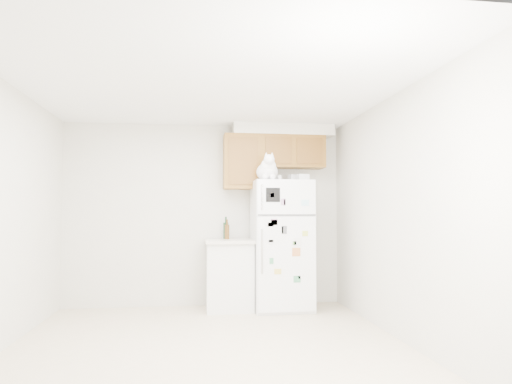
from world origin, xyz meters
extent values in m
cube|color=beige|center=(0.00, 0.00, -0.01)|extent=(3.80, 4.00, 0.01)
cube|color=beige|center=(0.00, 2.00, 1.25)|extent=(3.80, 0.04, 2.50)
cube|color=beige|center=(0.00, -2.00, 1.25)|extent=(3.80, 0.04, 2.50)
cube|color=beige|center=(1.90, 0.00, 1.25)|extent=(0.04, 4.00, 2.50)
cube|color=white|center=(0.00, 0.00, 2.50)|extent=(3.80, 4.00, 0.04)
cube|color=brown|center=(1.20, 1.82, 2.12)|extent=(0.90, 0.33, 0.45)
cube|color=brown|center=(0.50, 1.82, 1.98)|extent=(0.50, 0.33, 0.75)
cube|color=silver|center=(1.07, 1.83, 2.42)|extent=(1.40, 0.37, 0.15)
cube|color=white|center=(1.01, 1.62, 0.85)|extent=(0.76, 0.72, 1.70)
cube|color=white|center=(1.01, 1.25, 1.48)|extent=(0.74, 0.03, 0.44)
cube|color=white|center=(1.01, 1.25, 0.64)|extent=(0.74, 0.03, 1.19)
cube|color=#59595B|center=(1.01, 1.25, 1.25)|extent=(0.74, 0.03, 0.02)
cylinder|color=silver|center=(0.69, 1.22, 1.47)|extent=(0.02, 0.02, 0.32)
cylinder|color=silver|center=(0.69, 1.22, 0.80)|extent=(0.02, 0.02, 0.55)
cube|color=black|center=(0.83, 1.23, 1.50)|extent=(0.18, 0.00, 0.18)
cube|color=white|center=(0.85, 1.23, 1.05)|extent=(0.22, 0.00, 0.28)
cube|color=#649E4F|center=(1.10, 1.23, 0.90)|extent=(0.05, 0.00, 0.05)
cube|color=silver|center=(1.15, 1.23, 0.91)|extent=(0.10, 0.00, 0.10)
cube|color=#408E5E|center=(0.81, 1.23, 0.68)|extent=(0.05, 0.00, 0.08)
cube|color=white|center=(1.01, 1.23, 1.39)|extent=(0.08, 0.00, 0.10)
cube|color=#4B4A4F|center=(0.97, 1.23, 1.06)|extent=(0.07, 0.00, 0.10)
cube|color=#C0CD48|center=(1.24, 1.23, 1.02)|extent=(0.07, 0.00, 0.07)
cube|color=#C9773E|center=(1.12, 1.23, 0.78)|extent=(0.11, 0.00, 0.11)
cube|color=#B07EA1|center=(0.84, 1.23, 1.16)|extent=(0.08, 0.00, 0.08)
cube|color=#A7D9ED|center=(1.24, 1.23, 1.40)|extent=(0.10, 0.00, 0.08)
cube|color=#DBBF4D|center=(0.89, 1.23, 0.55)|extent=(0.09, 0.00, 0.07)
cube|color=white|center=(1.18, 1.23, 0.48)|extent=(0.06, 0.00, 0.07)
cube|color=silver|center=(0.80, 1.23, 1.13)|extent=(0.08, 0.00, 0.05)
cube|color=#429160|center=(1.13, 1.23, 0.45)|extent=(0.09, 0.00, 0.08)
cube|color=silver|center=(0.80, 1.23, 0.91)|extent=(0.06, 0.00, 0.06)
cube|color=#B07EA5|center=(0.96, 1.23, 1.41)|extent=(0.06, 0.00, 0.08)
cube|color=#365FBD|center=(0.82, 1.23, 1.50)|extent=(0.05, 0.00, 0.05)
cube|color=white|center=(0.32, 1.68, 0.44)|extent=(0.60, 0.60, 0.88)
cube|color=silver|center=(0.32, 1.66, 0.90)|extent=(0.64, 0.64, 0.04)
ellipsoid|color=white|center=(0.80, 1.48, 1.81)|extent=(0.28, 0.38, 0.24)
ellipsoid|color=white|center=(0.80, 1.38, 1.87)|extent=(0.20, 0.16, 0.22)
sphere|color=white|center=(0.80, 1.32, 1.95)|extent=(0.14, 0.14, 0.14)
cone|color=white|center=(0.76, 1.32, 2.02)|extent=(0.05, 0.05, 0.05)
cone|color=white|center=(0.83, 1.32, 2.02)|extent=(0.05, 0.05, 0.05)
cone|color=#D88C8C|center=(0.76, 1.31, 2.02)|extent=(0.03, 0.03, 0.03)
cone|color=#D88C8C|center=(0.83, 1.31, 2.02)|extent=(0.03, 0.03, 0.03)
sphere|color=white|center=(0.80, 1.26, 1.93)|extent=(0.06, 0.06, 0.06)
sphere|color=white|center=(0.75, 1.33, 1.74)|extent=(0.07, 0.07, 0.07)
sphere|color=white|center=(0.84, 1.33, 1.74)|extent=(0.07, 0.07, 0.07)
cylinder|color=white|center=(0.91, 1.61, 1.74)|extent=(0.17, 0.24, 0.08)
cube|color=white|center=(1.24, 1.77, 1.75)|extent=(0.20, 0.17, 0.10)
cube|color=white|center=(1.29, 1.55, 1.74)|extent=(0.17, 0.14, 0.09)
camera|label=1|loc=(-0.16, -4.39, 1.27)|focal=32.00mm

